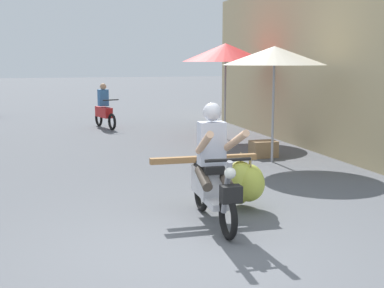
% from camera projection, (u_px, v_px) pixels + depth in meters
% --- Properties ---
extents(ground_plane, '(120.00, 120.00, 0.00)m').
position_uv_depth(ground_plane, '(193.00, 255.00, 5.64)').
color(ground_plane, '#56595E').
extents(motorbike_main_loaded, '(1.71, 1.76, 1.58)m').
position_uv_depth(motorbike_main_loaded, '(231.00, 178.00, 7.04)').
color(motorbike_main_loaded, black).
rests_on(motorbike_main_loaded, ground).
extents(motorbike_distant_ahead_left, '(0.64, 1.58, 1.40)m').
position_uv_depth(motorbike_distant_ahead_left, '(104.00, 110.00, 16.09)').
color(motorbike_distant_ahead_left, black).
rests_on(motorbike_distant_ahead_left, ground).
extents(shopfront_building, '(3.68, 9.54, 4.07)m').
position_uv_depth(shopfront_building, '(346.00, 63.00, 13.76)').
color(shopfront_building, tan).
rests_on(shopfront_building, ground).
extents(market_umbrella_near_shop, '(2.32, 2.32, 2.56)m').
position_uv_depth(market_umbrella_near_shop, '(226.00, 53.00, 13.60)').
color(market_umbrella_near_shop, '#99999E').
rests_on(market_umbrella_near_shop, ground).
extents(market_umbrella_further_along, '(2.12, 2.12, 2.40)m').
position_uv_depth(market_umbrella_further_along, '(275.00, 56.00, 10.45)').
color(market_umbrella_further_along, '#99999E').
rests_on(market_umbrella_further_along, ground).
extents(produce_crate, '(0.56, 0.40, 0.36)m').
position_uv_depth(produce_crate, '(263.00, 149.00, 11.30)').
color(produce_crate, olive).
rests_on(produce_crate, ground).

